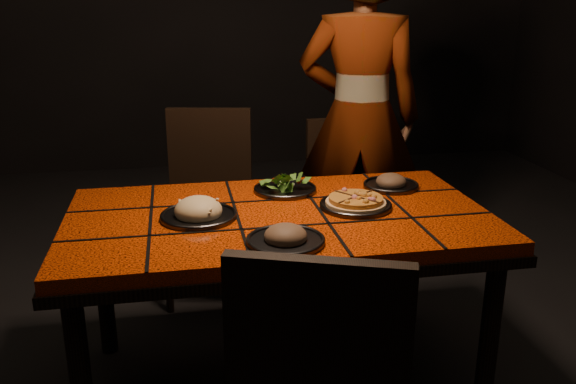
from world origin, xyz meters
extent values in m
cube|color=black|center=(0.00, 0.00, -0.02)|extent=(6.00, 7.00, 0.04)
cube|color=black|center=(0.00, 3.50, 1.50)|extent=(6.00, 0.04, 3.00)
cube|color=red|center=(0.00, 0.00, 0.72)|extent=(1.60, 0.90, 0.05)
cube|color=black|center=(0.00, 0.00, 0.68)|extent=(1.62, 0.92, 0.04)
cylinder|color=black|center=(0.72, -0.37, 0.33)|extent=(0.07, 0.07, 0.66)
cylinder|color=black|center=(-0.72, 0.37, 0.33)|extent=(0.07, 0.07, 0.66)
cylinder|color=black|center=(0.72, 0.37, 0.33)|extent=(0.07, 0.07, 0.66)
cube|color=black|center=(-0.07, -0.94, 0.74)|extent=(0.43, 0.19, 0.48)
cube|color=black|center=(-0.24, 0.82, 0.47)|extent=(0.52, 0.52, 0.04)
cube|color=black|center=(-0.20, 1.02, 0.74)|extent=(0.44, 0.13, 0.49)
cylinder|color=black|center=(-0.45, 0.68, 0.23)|extent=(0.04, 0.04, 0.45)
cylinder|color=black|center=(-0.10, 0.61, 0.23)|extent=(0.04, 0.04, 0.45)
cylinder|color=black|center=(-0.38, 1.04, 0.23)|extent=(0.04, 0.04, 0.45)
cylinder|color=black|center=(-0.03, 0.96, 0.23)|extent=(0.04, 0.04, 0.45)
cube|color=black|center=(0.55, 0.91, 0.43)|extent=(0.41, 0.41, 0.04)
cube|color=black|center=(0.55, 1.10, 0.67)|extent=(0.40, 0.05, 0.44)
cylinder|color=black|center=(0.40, 0.75, 0.21)|extent=(0.03, 0.03, 0.41)
cylinder|color=black|center=(0.72, 0.76, 0.21)|extent=(0.03, 0.03, 0.41)
cylinder|color=black|center=(0.39, 1.07, 0.21)|extent=(0.03, 0.03, 0.41)
cylinder|color=black|center=(0.71, 1.08, 0.21)|extent=(0.03, 0.03, 0.41)
imported|color=brown|center=(0.62, 0.98, 0.91)|extent=(0.76, 0.61, 1.82)
cylinder|color=#37383C|center=(0.31, 0.00, 0.76)|extent=(0.28, 0.28, 0.01)
torus|color=#37383C|center=(0.31, 0.00, 0.76)|extent=(0.28, 0.28, 0.01)
cylinder|color=tan|center=(0.31, 0.00, 0.77)|extent=(0.33, 0.33, 0.01)
cylinder|color=gold|center=(0.31, 0.00, 0.78)|extent=(0.29, 0.29, 0.02)
cylinder|color=#37383C|center=(-0.30, 0.00, 0.76)|extent=(0.28, 0.28, 0.01)
torus|color=#37383C|center=(-0.30, 0.00, 0.76)|extent=(0.29, 0.29, 0.01)
ellipsoid|color=beige|center=(-0.30, 0.00, 0.79)|extent=(0.17, 0.17, 0.09)
cylinder|color=#37383C|center=(0.07, 0.26, 0.76)|extent=(0.27, 0.27, 0.01)
torus|color=#37383C|center=(0.07, 0.26, 0.76)|extent=(0.27, 0.27, 0.01)
cylinder|color=#37383C|center=(-0.03, -0.30, 0.76)|extent=(0.27, 0.27, 0.01)
torus|color=#37383C|center=(-0.03, -0.30, 0.76)|extent=(0.27, 0.27, 0.01)
ellipsoid|color=brown|center=(-0.03, -0.30, 0.78)|extent=(0.16, 0.16, 0.09)
cylinder|color=#37383C|center=(0.53, 0.23, 0.76)|extent=(0.24, 0.24, 0.01)
torus|color=#37383C|center=(0.53, 0.23, 0.76)|extent=(0.24, 0.24, 0.01)
ellipsoid|color=brown|center=(0.53, 0.23, 0.78)|extent=(0.14, 0.14, 0.08)
camera|label=1|loc=(-0.37, -2.16, 1.54)|focal=38.00mm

